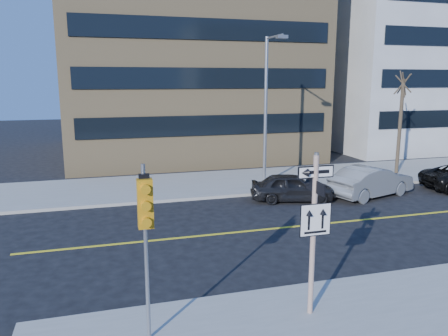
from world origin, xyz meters
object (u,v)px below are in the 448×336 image
object	(u,v)px
sign_pole	(314,225)
parked_car_b	(371,181)
traffic_signal	(146,218)
parked_car_a	(292,187)
streetlight_a	(267,101)
street_tree_west	(403,86)

from	to	relation	value
sign_pole	parked_car_b	world-z (taller)	sign_pole
traffic_signal	parked_car_a	distance (m)	13.32
sign_pole	parked_car_a	xyz separation A→B (m)	(4.15, 10.13, -1.75)
parked_car_b	streetlight_a	world-z (taller)	streetlight_a
parked_car_b	street_tree_west	distance (m)	7.72
parked_car_a	parked_car_b	size ratio (longest dim) A/B	0.84
sign_pole	street_tree_west	bearing A→B (deg)	46.74
traffic_signal	parked_car_b	xyz separation A→B (m)	(12.41, 9.94, -2.24)
traffic_signal	streetlight_a	bearing A→B (deg)	59.20
sign_pole	parked_car_b	xyz separation A→B (m)	(8.41, 9.80, -1.64)
parked_car_b	streetlight_a	size ratio (longest dim) A/B	0.60
sign_pole	street_tree_west	world-z (taller)	street_tree_west
traffic_signal	parked_car_a	size ratio (longest dim) A/B	0.99
street_tree_west	parked_car_a	bearing A→B (deg)	-157.40
parked_car_a	streetlight_a	size ratio (longest dim) A/B	0.51
traffic_signal	parked_car_a	bearing A→B (deg)	51.59
sign_pole	traffic_signal	world-z (taller)	sign_pole
parked_car_a	streetlight_a	bearing A→B (deg)	17.29
sign_pole	traffic_signal	distance (m)	4.05
parked_car_a	parked_car_b	bearing A→B (deg)	-79.82
streetlight_a	street_tree_west	distance (m)	9.05
parked_car_a	street_tree_west	bearing A→B (deg)	-52.77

